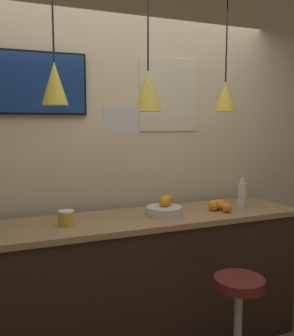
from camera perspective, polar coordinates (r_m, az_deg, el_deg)
name	(u,v)px	position (r m, az deg, el deg)	size (l,w,h in m)	color
back_wall	(128,150)	(3.03, -2.95, 2.69)	(8.00, 0.06, 2.90)	beige
service_counter	(147,282)	(2.89, 0.00, -16.98)	(2.34, 0.59, 1.00)	black
bar_stool	(238,323)	(2.58, 13.67, -22.03)	(0.43, 0.43, 0.73)	#B7B7BC
fruit_bowl	(164,208)	(2.74, 2.66, -6.15)	(0.26, 0.26, 0.14)	beige
orange_pile	(219,205)	(2.94, 10.87, -5.60)	(0.17, 0.20, 0.08)	orange
juice_bottle	(242,194)	(3.07, 14.29, -3.93)	(0.07, 0.07, 0.24)	silver
spread_jar	(66,218)	(2.52, -12.25, -7.48)	(0.10, 0.10, 0.10)	gold
pendant_lamp_left	(55,82)	(2.46, -13.90, 12.55)	(0.16, 0.16, 1.02)	black
pendant_lamp_middle	(148,91)	(2.63, 0.15, 11.72)	(0.20, 0.20, 1.05)	black
pendant_lamp_right	(225,95)	(2.93, 11.84, 10.77)	(0.17, 0.17, 1.04)	black
mounted_tv	(33,83)	(2.82, -17.05, 12.28)	(0.76, 0.04, 0.45)	black
hanging_menu_board	(121,119)	(2.34, -3.99, 7.44)	(0.24, 0.01, 0.17)	silver
wall_poster	(169,95)	(3.13, 3.36, 11.05)	(0.52, 0.01, 0.59)	beige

